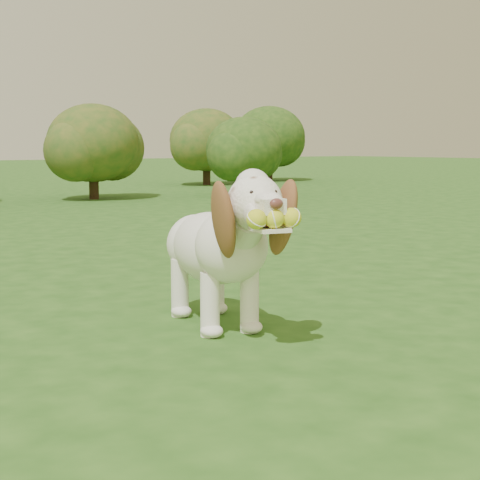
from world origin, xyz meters
TOP-DOWN VIEW (x-y plane):
  - ground at (0.00, 0.00)m, footprint 80.00×80.00m
  - dog at (-0.60, 0.25)m, footprint 0.57×1.18m
  - shrub_d at (5.02, 7.58)m, footprint 1.30×1.30m
  - shrub_f at (6.47, 10.88)m, footprint 1.61×1.61m
  - shrub_h at (8.71, 11.48)m, footprint 1.75×1.75m
  - shrub_c at (2.59, 8.36)m, footprint 1.47×1.47m

SIDE VIEW (x-z plane):
  - ground at x=0.00m, z-range 0.00..0.00m
  - dog at x=-0.60m, z-range 0.02..0.79m
  - shrub_d at x=5.02m, z-range 0.12..1.47m
  - shrub_c at x=2.59m, z-range 0.13..1.66m
  - shrub_f at x=6.47m, z-range 0.15..1.81m
  - shrub_h at x=8.71m, z-range 0.16..1.97m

